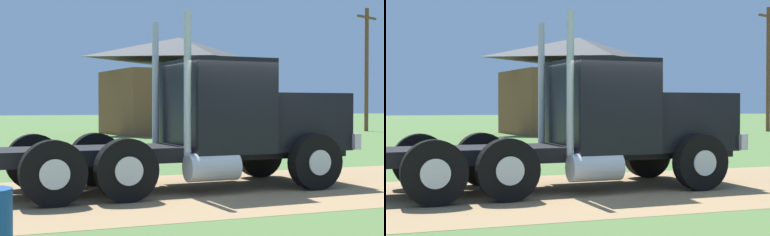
{
  "view_description": "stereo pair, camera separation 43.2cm",
  "coord_description": "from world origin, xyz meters",
  "views": [
    {
      "loc": [
        -5.07,
        -10.53,
        1.66
      ],
      "look_at": [
        -0.55,
        1.16,
        1.4
      ],
      "focal_mm": 54.99,
      "sensor_mm": 36.0,
      "label": 1
    },
    {
      "loc": [
        -4.67,
        -10.68,
        1.66
      ],
      "look_at": [
        -0.55,
        1.16,
        1.4
      ],
      "focal_mm": 54.99,
      "sensor_mm": 36.0,
      "label": 2
    }
  ],
  "objects": [
    {
      "name": "dirt_track",
      "position": [
        0.0,
        0.0,
        0.0
      ],
      "size": [
        120.0,
        5.51,
        0.01
      ],
      "primitive_type": "cube",
      "color": "#9F7E54",
      "rests_on": "ground_plane"
    },
    {
      "name": "utility_pole_near",
      "position": [
        19.78,
        21.63,
        4.32
      ],
      "size": [
        2.09,
        0.96,
        8.14
      ],
      "color": "brown",
      "rests_on": "ground_plane"
    },
    {
      "name": "truck_foreground_white",
      "position": [
        -0.18,
        0.49,
        1.25
      ],
      "size": [
        7.35,
        2.78,
        3.42
      ],
      "color": "black",
      "rests_on": "ground_plane"
    },
    {
      "name": "ground_plane",
      "position": [
        0.0,
        0.0,
        0.0
      ],
      "size": [
        200.0,
        200.0,
        0.0
      ],
      "primitive_type": "plane",
      "color": "#507037"
    },
    {
      "name": "shed_building",
      "position": [
        7.14,
        23.16,
        2.83
      ],
      "size": [
        9.42,
        7.0,
        5.84
      ],
      "color": "brown",
      "rests_on": "ground_plane"
    }
  ]
}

